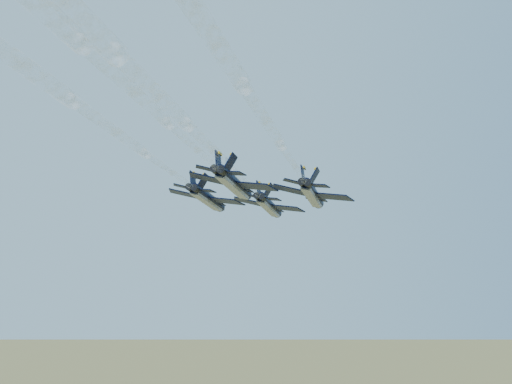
{
  "coord_description": "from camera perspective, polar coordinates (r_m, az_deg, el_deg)",
  "views": [
    {
      "loc": [
        -10.33,
        -101.31,
        81.54
      ],
      "look_at": [
        1.29,
        -0.56,
        99.43
      ],
      "focal_mm": 40.0,
      "sensor_mm": 36.0,
      "label": 1
    }
  ],
  "objects": [
    {
      "name": "jet_left",
      "position": [
        104.35,
        -4.78,
        -0.68
      ],
      "size": [
        13.73,
        18.99,
        4.9
      ],
      "rotation": [
        0.0,
        0.22,
        -0.37
      ],
      "color": "black"
    },
    {
      "name": "jet_right",
      "position": [
        100.04,
        5.71,
        -0.26
      ],
      "size": [
        13.73,
        18.99,
        4.9
      ],
      "rotation": [
        0.0,
        0.22,
        -0.37
      ],
      "color": "black"
    },
    {
      "name": "smoke_trail_lead",
      "position": [
        60.02,
        -11.48,
        6.54
      ],
      "size": [
        29.23,
        70.52,
        2.79
      ],
      "rotation": [
        0.0,
        0.22,
        -0.37
      ],
      "color": "white"
    },
    {
      "name": "smoke_trail_right",
      "position": [
        46.47,
        -5.83,
        11.36
      ],
      "size": [
        29.23,
        70.52,
        2.79
      ],
      "rotation": [
        0.0,
        0.22,
        -0.37
      ],
      "color": "white"
    },
    {
      "name": "jet_slot",
      "position": [
        89.93,
        -2.16,
        0.8
      ],
      "size": [
        13.73,
        18.99,
        4.9
      ],
      "rotation": [
        0.0,
        0.22,
        -0.37
      ],
      "color": "black"
    },
    {
      "name": "jet_lead",
      "position": [
        112.73,
        1.38,
        -1.41
      ],
      "size": [
        13.73,
        18.99,
        4.9
      ],
      "rotation": [
        0.0,
        0.22,
        -0.37
      ],
      "color": "black"
    }
  ]
}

